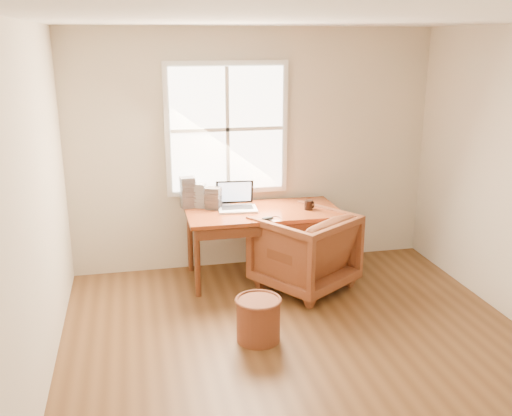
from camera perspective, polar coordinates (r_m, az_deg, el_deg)
The scene contains 11 objects.
room_shell at distance 4.28m, azimuth 5.39°, elevation 0.85°, with size 4.04×4.54×2.64m.
desk at distance 5.97m, azimuth 0.70°, elevation -0.41°, with size 1.60×0.80×0.04m, color brown.
armchair at distance 5.85m, azimuth 4.83°, elevation -4.25°, with size 0.85×0.88×0.80m, color brown.
wicker_stool at distance 4.92m, azimuth 0.23°, elevation -11.14°, with size 0.37×0.37×0.37m, color brown.
laptop at distance 5.92m, azimuth -1.86°, elevation 1.31°, with size 0.44×0.46×0.33m, color silver, non-canonical shape.
mouse at distance 5.62m, azimuth 1.15°, elevation -1.07°, with size 0.11×0.07×0.04m, color black.
coffee_mug at distance 6.00m, azimuth 5.28°, elevation 0.30°, with size 0.09×0.09×0.10m, color black.
cd_stack_a at distance 6.07m, azimuth -5.68°, elevation 1.27°, with size 0.13×0.12×0.26m, color #B2B8BD.
cd_stack_b at distance 6.00m, azimuth -4.29°, elevation 1.01°, with size 0.15×0.13×0.23m, color #242529.
cd_stack_c at distance 6.07m, azimuth -6.82°, elevation 1.59°, with size 0.15×0.13×0.33m, color gray.
cd_stack_d at distance 6.21m, azimuth -3.21°, elevation 1.28°, with size 0.14×0.12×0.17m, color silver.
Camera 1 is at (-1.29, -3.76, 2.47)m, focal length 40.00 mm.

